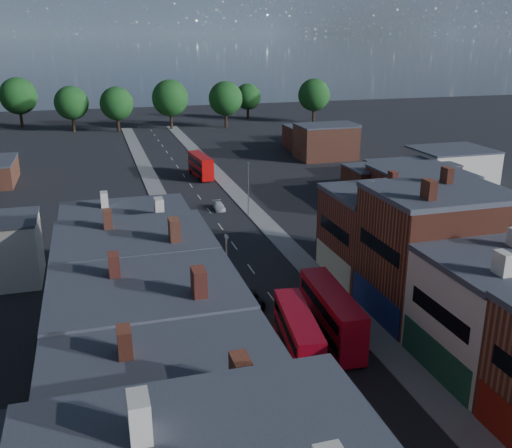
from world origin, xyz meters
TOP-DOWN VIEW (x-y plane):
  - pavement_west at (-6.50, 50.00)m, footprint 3.00×200.00m
  - pavement_east at (6.50, 50.00)m, footprint 3.00×200.00m
  - lamp_post_2 at (-5.20, 30.00)m, footprint 0.25×0.70m
  - lamp_post_3 at (5.20, 60.00)m, footprint 0.25×0.70m
  - bus_0 at (-1.50, 20.36)m, footprint 3.51×10.04m
  - bus_1 at (2.48, 22.64)m, footprint 3.22×10.99m
  - bus_2 at (2.91, 85.64)m, footprint 3.16×10.10m
  - car_2 at (-2.42, 31.16)m, footprint 2.04×4.23m
  - car_3 at (1.59, 64.15)m, footprint 1.72×3.96m
  - ped_3 at (5.44, 24.17)m, footprint 0.66×1.08m

SIDE VIEW (x-z plane):
  - pavement_west at x=-6.50m, z-range 0.00..0.12m
  - pavement_east at x=6.50m, z-range 0.00..0.12m
  - car_3 at x=1.59m, z-range 0.00..1.13m
  - car_2 at x=-2.42m, z-range 0.00..1.16m
  - ped_3 at x=5.44m, z-range 0.12..1.83m
  - bus_0 at x=-1.50m, z-range 0.17..4.41m
  - bus_2 at x=2.91m, z-range 0.17..4.46m
  - bus_1 at x=2.48m, z-range 0.19..4.88m
  - lamp_post_2 at x=-5.20m, z-range 0.64..8.77m
  - lamp_post_3 at x=5.20m, z-range 0.64..8.77m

